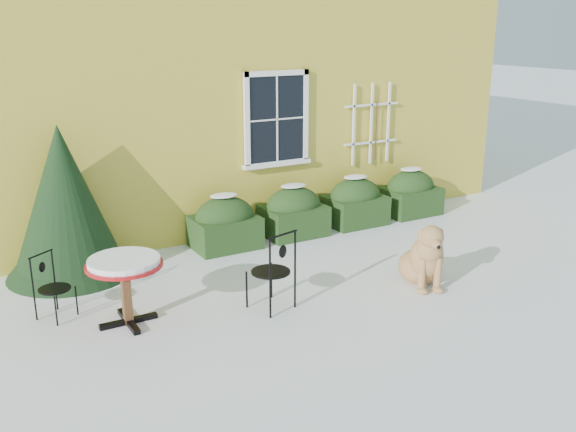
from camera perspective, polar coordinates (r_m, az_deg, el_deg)
ground at (r=8.69m, az=3.31°, el=-7.36°), size 80.00×80.00×0.00m
house at (r=14.30m, az=-12.49°, el=15.10°), size 12.40×8.40×6.40m
hedge_row at (r=11.41m, az=3.31°, el=0.76°), size 4.95×0.80×0.91m
evergreen_shrub at (r=9.76m, az=-19.13°, el=0.01°), size 1.83×1.83×2.21m
bistro_table at (r=7.97m, az=-14.33°, el=-4.62°), size 0.93×0.93×0.86m
patio_chair_near at (r=8.20m, az=-1.33°, el=-4.83°), size 0.58×0.57×1.06m
patio_chair_far at (r=8.53m, az=-20.23°, el=-5.89°), size 0.51×0.51×0.83m
dog at (r=9.16m, az=12.04°, el=-3.78°), size 0.82×1.04×0.97m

